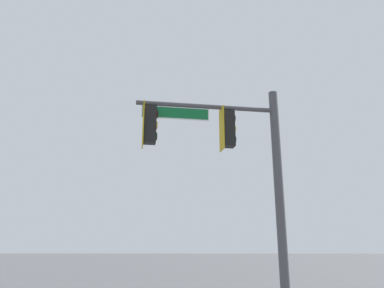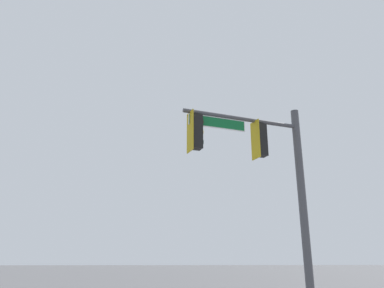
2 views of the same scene
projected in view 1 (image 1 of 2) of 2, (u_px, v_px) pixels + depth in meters
signal_pole_near at (236, 160)px, 10.85m from camera, size 4.23×1.31×6.40m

